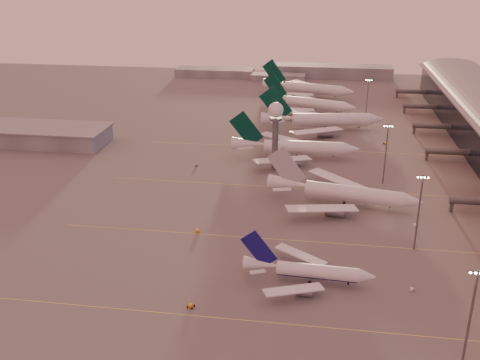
# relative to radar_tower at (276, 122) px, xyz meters

# --- Properties ---
(ground) EXTENTS (700.00, 700.00, 0.00)m
(ground) POSITION_rel_radar_tower_xyz_m (-5.00, -120.00, -20.95)
(ground) COLOR #5D5A5A
(ground) RESTS_ON ground
(taxiway_markings) EXTENTS (180.00, 185.25, 0.02)m
(taxiway_markings) POSITION_rel_radar_tower_xyz_m (25.00, -64.00, -20.94)
(taxiway_markings) COLOR #E7E151
(taxiway_markings) RESTS_ON ground
(hangar) EXTENTS (82.00, 27.00, 8.50)m
(hangar) POSITION_rel_radar_tower_xyz_m (-125.00, 20.00, -16.63)
(hangar) COLOR slate
(hangar) RESTS_ON ground
(radar_tower) EXTENTS (6.40, 6.40, 31.10)m
(radar_tower) POSITION_rel_radar_tower_xyz_m (0.00, 0.00, 0.00)
(radar_tower) COLOR #54575C
(radar_tower) RESTS_ON ground
(mast_a) EXTENTS (3.60, 0.56, 25.00)m
(mast_a) POSITION_rel_radar_tower_xyz_m (53.00, -120.00, -7.21)
(mast_a) COLOR #54575C
(mast_a) RESTS_ON ground
(mast_b) EXTENTS (3.60, 0.56, 25.00)m
(mast_b) POSITION_rel_radar_tower_xyz_m (50.00, -65.00, -7.21)
(mast_b) COLOR #54575C
(mast_b) RESTS_ON ground
(mast_c) EXTENTS (3.60, 0.56, 25.00)m
(mast_c) POSITION_rel_radar_tower_xyz_m (45.00, -10.00, -7.21)
(mast_c) COLOR #54575C
(mast_c) RESTS_ON ground
(mast_d) EXTENTS (3.60, 0.56, 25.00)m
(mast_d) POSITION_rel_radar_tower_xyz_m (43.00, 80.00, -7.21)
(mast_d) COLOR #54575C
(mast_d) RESTS_ON ground
(distant_horizon) EXTENTS (165.00, 37.50, 9.00)m
(distant_horizon) POSITION_rel_radar_tower_xyz_m (-2.38, 205.14, -17.06)
(distant_horizon) COLOR slate
(distant_horizon) RESTS_ON ground
(narrowbody_mid) EXTENTS (37.80, 30.14, 14.76)m
(narrowbody_mid) POSITION_rel_radar_tower_xyz_m (17.65, -89.48, -17.96)
(narrowbody_mid) COLOR white
(narrowbody_mid) RESTS_ON ground
(widebody_white) EXTENTS (57.07, 45.31, 20.27)m
(widebody_white) POSITION_rel_radar_tower_xyz_m (28.43, -33.75, -17.43)
(widebody_white) COLOR white
(widebody_white) RESTS_ON ground
(greentail_a) EXTENTS (58.94, 47.58, 21.40)m
(greentail_a) POSITION_rel_radar_tower_xyz_m (7.78, 16.30, -17.17)
(greentail_a) COLOR white
(greentail_a) RESTS_ON ground
(greentail_b) EXTENTS (65.80, 52.73, 24.04)m
(greentail_b) POSITION_rel_radar_tower_xyz_m (19.68, 63.29, -16.70)
(greentail_b) COLOR white
(greentail_b) RESTS_ON ground
(greentail_c) EXTENTS (56.07, 44.58, 21.06)m
(greentail_c) POSITION_rel_radar_tower_xyz_m (11.10, 102.39, -17.23)
(greentail_c) COLOR white
(greentail_c) RESTS_ON ground
(greentail_d) EXTENTS (61.71, 49.17, 22.95)m
(greentail_d) POSITION_rel_radar_tower_xyz_m (8.81, 141.39, -16.89)
(greentail_d) COLOR white
(greentail_d) RESTS_ON ground
(gsv_tug_mid) EXTENTS (4.05, 3.04, 1.03)m
(gsv_tug_mid) POSITION_rel_radar_tower_xyz_m (-12.00, -106.75, -20.42)
(gsv_tug_mid) COLOR gold
(gsv_tug_mid) RESTS_ON ground
(gsv_truck_b) EXTENTS (4.96, 3.02, 1.89)m
(gsv_truck_b) POSITION_rel_radar_tower_xyz_m (46.42, -90.01, -19.99)
(gsv_truck_b) COLOR white
(gsv_truck_b) RESTS_ON ground
(gsv_truck_c) EXTENTS (6.38, 4.24, 2.43)m
(gsv_truck_c) POSITION_rel_radar_tower_xyz_m (-19.34, -63.95, -19.71)
(gsv_truck_c) COLOR gold
(gsv_truck_c) RESTS_ON ground
(gsv_catering_b) EXTENTS (4.63, 2.56, 3.62)m
(gsv_catering_b) POSITION_rel_radar_tower_xyz_m (52.56, -48.64, -19.14)
(gsv_catering_b) COLOR white
(gsv_catering_b) RESTS_ON ground
(gsv_tug_far) EXTENTS (2.72, 4.01, 1.07)m
(gsv_tug_far) POSITION_rel_radar_tower_xyz_m (7.69, -15.85, -20.40)
(gsv_tug_far) COLOR white
(gsv_tug_far) RESTS_ON ground
(gsv_truck_d) EXTENTS (2.28, 5.23, 2.05)m
(gsv_truck_d) POSITION_rel_radar_tower_xyz_m (-34.26, -1.11, -19.90)
(gsv_truck_d) COLOR slate
(gsv_truck_d) RESTS_ON ground
(gsv_tug_hangar) EXTENTS (3.40, 2.17, 0.94)m
(gsv_tug_hangar) POSITION_rel_radar_tower_xyz_m (50.52, 43.23, -20.47)
(gsv_tug_hangar) COLOR gold
(gsv_tug_hangar) RESTS_ON ground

